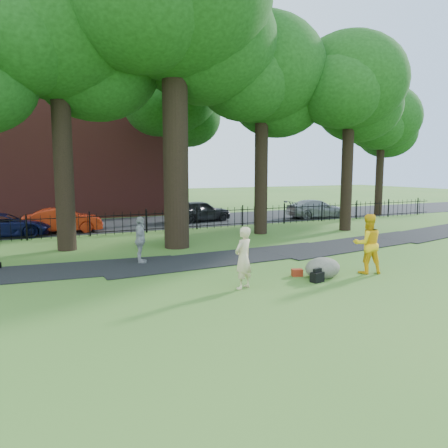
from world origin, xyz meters
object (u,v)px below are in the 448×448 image
man (367,244)px  boulder (323,266)px  red_sedan (63,220)px  woman (243,258)px  big_tree (176,10)px

man → boulder: man is taller
boulder → red_sedan: (-6.59, 14.08, 0.33)m
woman → red_sedan: 14.61m
man → boulder: bearing=12.1°
big_tree → man: bearing=-61.5°
woman → boulder: (2.97, 0.07, -0.57)m
woman → red_sedan: bearing=-101.8°
big_tree → man: (4.03, -7.43, -9.14)m
red_sedan → big_tree: bearing=-142.2°
big_tree → woman: 11.78m
big_tree → boulder: (2.34, -7.23, -9.79)m
red_sedan → woman: bearing=-159.7°
man → red_sedan: (-8.28, 14.28, -0.33)m
man → big_tree: bearing=-42.6°
woman → boulder: bearing=155.3°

